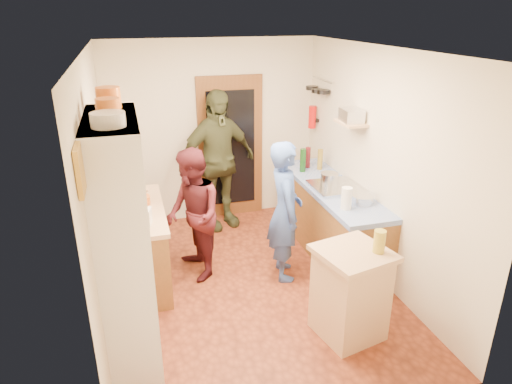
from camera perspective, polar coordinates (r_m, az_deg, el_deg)
name	(u,v)px	position (r m, az deg, el deg)	size (l,w,h in m)	color
floor	(250,284)	(5.38, -0.75, -11.47)	(3.00, 4.00, 0.02)	brown
ceiling	(249,48)	(4.51, -0.92, 17.56)	(3.00, 4.00, 0.02)	silver
wall_back	(213,132)	(6.66, -5.42, 7.46)	(3.00, 0.02, 2.60)	beige
wall_front	(330,280)	(3.09, 9.22, -10.77)	(3.00, 0.02, 2.60)	beige
wall_left	(99,193)	(4.65, -19.07, -0.14)	(0.02, 4.00, 2.60)	beige
wall_right	(378,166)	(5.36, 14.96, 3.21)	(0.02, 4.00, 2.60)	beige
door_frame	(231,148)	(6.74, -3.19, 5.49)	(0.95, 0.06, 2.10)	brown
door_glass	(231,149)	(6.71, -3.12, 5.41)	(0.70, 0.02, 1.70)	black
hutch_body	(125,247)	(4.00, -16.06, -6.64)	(0.40, 1.20, 2.20)	white
hutch_top_shelf	(110,120)	(3.62, -17.84, 8.56)	(0.40, 1.14, 0.04)	white
plate_stack	(108,119)	(3.32, -18.03, 8.61)	(0.24, 0.24, 0.10)	white
orange_pot_a	(108,108)	(3.61, -18.01, 9.97)	(0.18, 0.18, 0.14)	orange
orange_pot_b	(108,98)	(3.94, -17.97, 11.15)	(0.19, 0.19, 0.17)	orange
left_counter_base	(138,247)	(5.41, -14.50, -6.68)	(0.60, 1.40, 0.85)	brown
left_counter_top	(134,211)	(5.22, -14.97, -2.33)	(0.64, 1.44, 0.05)	tan
toaster	(140,217)	(4.80, -14.32, -3.04)	(0.22, 0.15, 0.17)	white
kettle	(129,207)	(5.07, -15.60, -1.78)	(0.15, 0.15, 0.17)	white
orange_bowl	(141,200)	(5.30, -14.23, -1.01)	(0.21, 0.21, 0.10)	orange
chopping_board	(134,190)	(5.73, -15.01, 0.26)	(0.30, 0.22, 0.03)	tan
right_counter_base	(329,221)	(5.96, 9.16, -3.55)	(0.60, 2.20, 0.84)	brown
right_counter_top	(332,188)	(5.78, 9.42, 0.48)	(0.62, 2.22, 0.06)	#123EAF
hob	(335,187)	(5.68, 9.85, 0.62)	(0.55, 0.58, 0.04)	silver
pot_on_hob	(329,179)	(5.69, 9.16, 1.66)	(0.22, 0.22, 0.14)	silver
bottle_a	(303,160)	(6.19, 5.88, 3.97)	(0.08, 0.08, 0.32)	#143F14
bottle_b	(308,157)	(6.36, 6.49, 4.32)	(0.07, 0.07, 0.29)	#591419
bottle_c	(320,159)	(6.31, 8.01, 4.06)	(0.07, 0.07, 0.28)	olive
paper_towel	(346,198)	(5.09, 11.24, -0.78)	(0.12, 0.12, 0.25)	white
mixing_bowl	(362,199)	(5.30, 13.16, -0.90)	(0.25, 0.25, 0.09)	silver
island_base	(350,295)	(4.52, 11.66, -12.53)	(0.55, 0.55, 0.86)	tan
island_top	(354,253)	(4.28, 12.12, -7.49)	(0.62, 0.62, 0.05)	tan
cutting_board	(346,251)	(4.28, 11.19, -7.27)	(0.35, 0.28, 0.02)	white
oil_jar	(379,241)	(4.25, 15.17, -5.99)	(0.11, 0.11, 0.21)	#AD9E2D
pan_rail	(323,80)	(6.49, 8.32, 13.71)	(0.02, 0.02, 0.65)	silver
pan_hang_a	(323,92)	(6.33, 8.40, 12.30)	(0.18, 0.18, 0.05)	black
pan_hang_b	(317,91)	(6.51, 7.66, 12.43)	(0.16, 0.16, 0.05)	black
pan_hang_c	(312,88)	(6.69, 6.98, 12.80)	(0.17, 0.17, 0.05)	black
wall_shelf	(351,123)	(5.57, 11.77, 8.45)	(0.26, 0.42, 0.03)	tan
radio	(351,115)	(5.55, 11.84, 9.36)	(0.22, 0.30, 0.15)	silver
ext_bracket	(316,120)	(6.76, 7.52, 8.89)	(0.06, 0.10, 0.04)	black
fire_extinguisher	(312,117)	(6.73, 7.06, 9.29)	(0.11, 0.11, 0.32)	red
picture_frame	(80,170)	(2.95, -21.18, 2.55)	(0.03, 0.25, 0.30)	gold
person_hob	(288,212)	(5.17, 4.03, -2.52)	(0.60, 0.39, 1.64)	#3755A7
person_left	(194,214)	(5.28, -7.71, -2.70)	(0.75, 0.59, 1.55)	#45151B
person_back	(218,161)	(6.39, -4.73, 3.93)	(1.16, 0.48, 1.98)	#393D24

